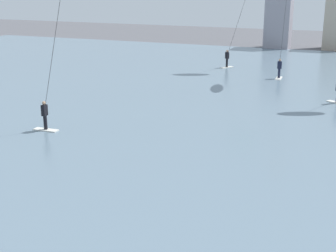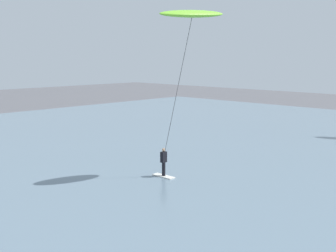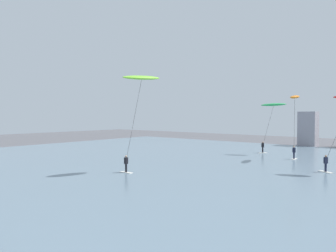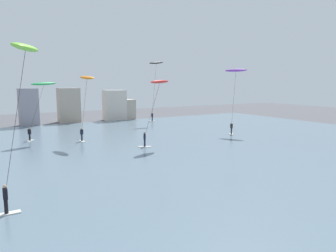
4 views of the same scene
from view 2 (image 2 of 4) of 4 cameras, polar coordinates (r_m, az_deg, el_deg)
The scene contains 1 object.
kitesurfer_lime at distance 22.80m, azimuth 2.94°, elevation 13.30°, with size 3.37×3.97×9.26m.
Camera 2 is at (7.52, 2.06, 6.76)m, focal length 45.64 mm.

